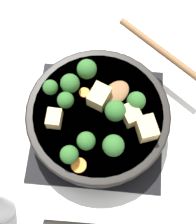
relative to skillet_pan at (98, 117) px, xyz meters
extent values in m
plane|color=silver|center=(0.00, 0.00, -0.06)|extent=(2.40, 2.40, 0.00)
cube|color=black|center=(0.00, 0.00, -0.05)|extent=(0.31, 0.31, 0.01)
torus|color=black|center=(0.00, 0.00, -0.04)|extent=(0.24, 0.24, 0.01)
cube|color=black|center=(0.00, 0.00, -0.04)|extent=(0.01, 0.23, 0.01)
cube|color=black|center=(0.00, 0.00, -0.04)|extent=(0.23, 0.01, 0.01)
cylinder|color=black|center=(0.00, 0.00, 0.00)|extent=(0.31, 0.31, 0.06)
cylinder|color=brown|center=(0.00, 0.00, 0.00)|extent=(0.29, 0.29, 0.05)
torus|color=black|center=(0.00, 0.00, 0.02)|extent=(0.32, 0.32, 0.01)
ellipsoid|color=brown|center=(-0.05, 0.04, 0.03)|extent=(0.08, 0.08, 0.01)
cylinder|color=brown|center=(-0.17, 0.13, 0.03)|extent=(0.16, 0.20, 0.02)
cube|color=#DBB770|center=(0.03, 0.10, 0.04)|extent=(0.06, 0.05, 0.04)
cube|color=#DBB770|center=(-0.03, 0.00, 0.04)|extent=(0.06, 0.05, 0.04)
cube|color=#DBB770|center=(0.03, -0.09, 0.04)|extent=(0.04, 0.03, 0.03)
cube|color=#DBB770|center=(0.00, 0.07, 0.04)|extent=(0.05, 0.05, 0.03)
cylinder|color=#709956|center=(0.08, 0.04, 0.03)|extent=(0.01, 0.01, 0.01)
sphere|color=#2D6628|center=(0.08, 0.04, 0.05)|extent=(0.04, 0.04, 0.04)
cylinder|color=#709956|center=(0.00, 0.04, 0.03)|extent=(0.01, 0.01, 0.01)
sphere|color=#2D6628|center=(0.00, 0.04, 0.05)|extent=(0.05, 0.05, 0.05)
cylinder|color=#709956|center=(-0.05, -0.07, 0.03)|extent=(0.01, 0.01, 0.01)
sphere|color=#2D6628|center=(-0.05, -0.07, 0.05)|extent=(0.04, 0.04, 0.04)
cylinder|color=#709956|center=(-0.04, -0.11, 0.03)|extent=(0.01, 0.01, 0.01)
sphere|color=#2D6628|center=(-0.04, -0.11, 0.05)|extent=(0.03, 0.03, 0.03)
cylinder|color=#709956|center=(-0.02, 0.08, 0.03)|extent=(0.01, 0.01, 0.01)
sphere|color=#2D6628|center=(-0.02, 0.08, 0.05)|extent=(0.04, 0.04, 0.04)
cylinder|color=#709956|center=(0.10, -0.05, 0.03)|extent=(0.01, 0.01, 0.01)
sphere|color=#2D6628|center=(0.10, -0.05, 0.05)|extent=(0.04, 0.04, 0.04)
cylinder|color=#709956|center=(-0.09, -0.03, 0.03)|extent=(0.01, 0.01, 0.01)
sphere|color=#2D6628|center=(-0.09, -0.03, 0.05)|extent=(0.04, 0.04, 0.04)
cylinder|color=#709956|center=(0.07, -0.02, 0.03)|extent=(0.01, 0.01, 0.01)
sphere|color=#2D6628|center=(0.07, -0.02, 0.05)|extent=(0.04, 0.04, 0.04)
cylinder|color=#709956|center=(-0.01, -0.07, 0.03)|extent=(0.01, 0.01, 0.01)
sphere|color=#2D6628|center=(-0.01, -0.07, 0.05)|extent=(0.04, 0.04, 0.04)
cylinder|color=orange|center=(-0.04, -0.03, 0.03)|extent=(0.02, 0.02, 0.01)
cylinder|color=orange|center=(0.12, -0.03, 0.03)|extent=(0.03, 0.03, 0.01)
camera|label=1|loc=(0.24, 0.02, 0.66)|focal=50.00mm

